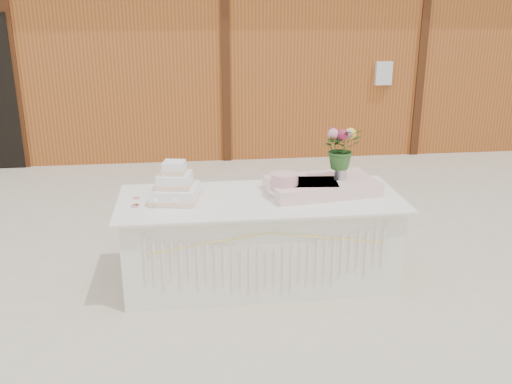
% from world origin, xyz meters
% --- Properties ---
extents(ground, '(80.00, 80.00, 0.00)m').
position_xyz_m(ground, '(0.00, 0.00, 0.00)').
color(ground, beige).
rests_on(ground, ground).
extents(barn, '(12.60, 4.60, 3.30)m').
position_xyz_m(barn, '(-0.01, 5.99, 1.68)').
color(barn, '#AD5524').
rests_on(barn, ground).
extents(cake_table, '(2.40, 1.00, 0.77)m').
position_xyz_m(cake_table, '(0.00, -0.00, 0.39)').
color(cake_table, white).
rests_on(cake_table, ground).
extents(wedding_cake, '(0.44, 0.44, 0.34)m').
position_xyz_m(wedding_cake, '(-0.71, 0.01, 0.89)').
color(wedding_cake, white).
rests_on(wedding_cake, cake_table).
extents(pink_cake_stand, '(0.29, 0.29, 0.21)m').
position_xyz_m(pink_cake_stand, '(0.20, -0.02, 0.89)').
color(pink_cake_stand, white).
rests_on(pink_cake_stand, cake_table).
extents(satin_runner, '(0.99, 0.67, 0.12)m').
position_xyz_m(satin_runner, '(0.55, 0.08, 0.83)').
color(satin_runner, beige).
rests_on(satin_runner, cake_table).
extents(flower_vase, '(0.11, 0.11, 0.15)m').
position_xyz_m(flower_vase, '(0.71, 0.07, 0.96)').
color(flower_vase, '#B6B5BA').
rests_on(flower_vase, satin_runner).
extents(bouquet, '(0.36, 0.32, 0.36)m').
position_xyz_m(bouquet, '(0.71, 0.07, 1.21)').
color(bouquet, '#2C5923').
rests_on(bouquet, flower_vase).
extents(loose_flowers, '(0.13, 0.31, 0.02)m').
position_xyz_m(loose_flowers, '(-0.98, 0.05, 0.78)').
color(loose_flowers, pink).
rests_on(loose_flowers, cake_table).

